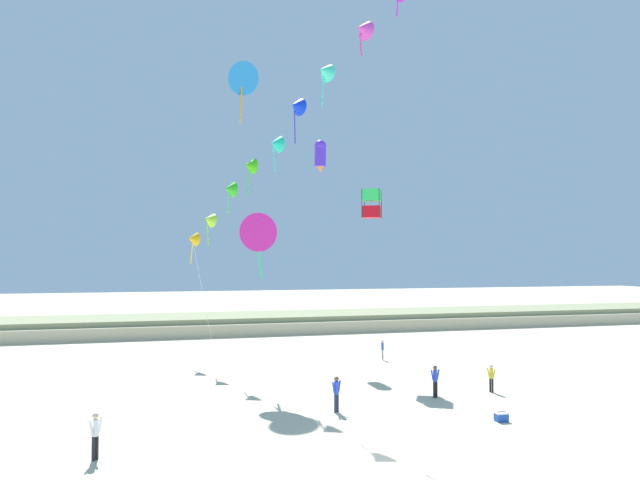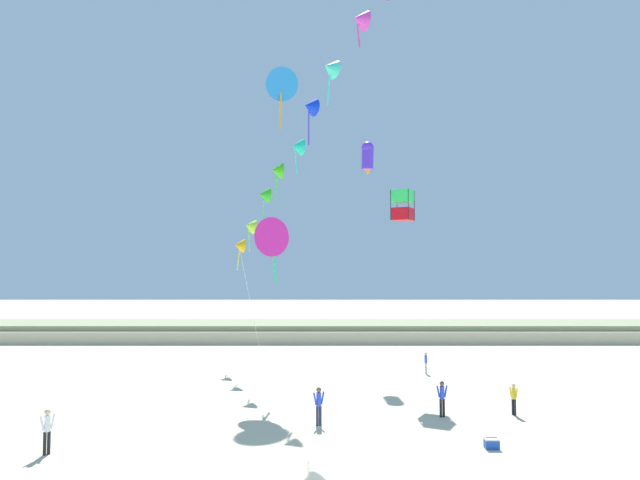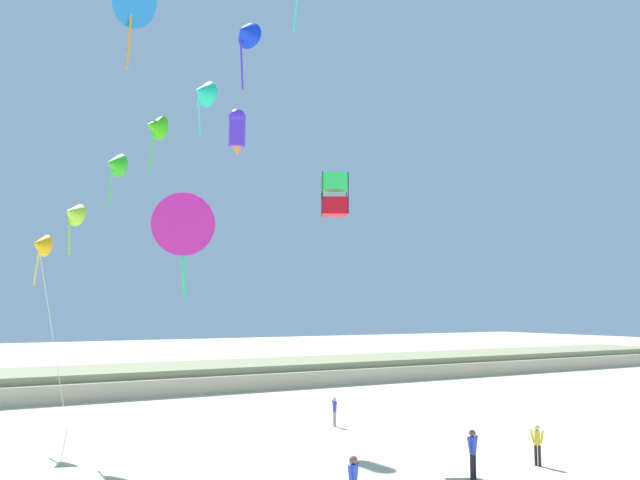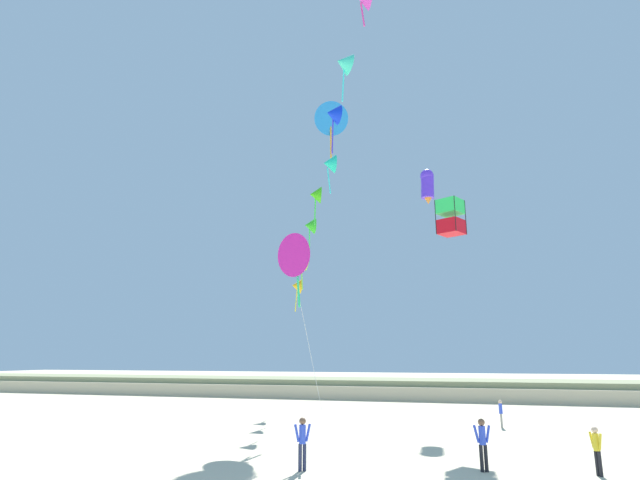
{
  "view_description": "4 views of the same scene",
  "coord_description": "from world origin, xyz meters",
  "views": [
    {
      "loc": [
        -7.95,
        -20.68,
        7.49
      ],
      "look_at": [
        -0.29,
        9.06,
        8.58
      ],
      "focal_mm": 32.0,
      "sensor_mm": 36.0,
      "label": 1
    },
    {
      "loc": [
        -0.05,
        -20.27,
        7.18
      ],
      "look_at": [
        0.09,
        10.56,
        8.83
      ],
      "focal_mm": 32.0,
      "sensor_mm": 36.0,
      "label": 2
    },
    {
      "loc": [
        -11.12,
        -10.56,
        6.04
      ],
      "look_at": [
        -0.22,
        8.28,
        8.25
      ],
      "focal_mm": 38.0,
      "sensor_mm": 36.0,
      "label": 3
    },
    {
      "loc": [
        5.47,
        -11.17,
        3.83
      ],
      "look_at": [
        -0.76,
        11.17,
        9.29
      ],
      "focal_mm": 28.0,
      "sensor_mm": 36.0,
      "label": 4
    }
  ],
  "objects": [
    {
      "name": "person_near_left",
      "position": [
        5.96,
        8.09,
        1.0
      ],
      "size": [
        0.61,
        0.24,
        1.73
      ],
      "color": "black",
      "rests_on": "ground"
    },
    {
      "name": "person_far_right",
      "position": [
        9.6,
        8.44,
        0.9
      ],
      "size": [
        0.35,
        0.5,
        1.56
      ],
      "color": "black",
      "rests_on": "ground"
    },
    {
      "name": "large_kite_high_solo",
      "position": [
        -2.81,
        14.13,
        9.22
      ],
      "size": [
        2.57,
        1.87,
        4.03
      ],
      "color": "#D3209F"
    },
    {
      "name": "large_kite_mid_trail",
      "position": [
        3.74,
        24.61,
        16.21
      ],
      "size": [
        1.37,
        1.39,
        2.69
      ],
      "color": "#5731E9"
    },
    {
      "name": "large_kite_low_lead",
      "position": [
        5.3,
        16.44,
        11.4
      ],
      "size": [
        1.65,
        1.65,
        1.97
      ],
      "color": "red"
    },
    {
      "name": "dune_ridge",
      "position": [
        0.0,
        40.2,
        0.86
      ],
      "size": [
        120.0,
        9.86,
        1.72
      ],
      "color": "beige",
      "rests_on": "ground"
    },
    {
      "name": "kite_banner_string",
      "position": [
        0.1,
        12.32,
        17.69
      ],
      "size": [
        14.38,
        27.2,
        26.57
      ],
      "color": "#EEB014"
    },
    {
      "name": "person_far_left",
      "position": [
        7.34,
        19.85,
        0.86
      ],
      "size": [
        0.2,
        0.52,
        1.49
      ],
      "color": "gray",
      "rests_on": "ground"
    },
    {
      "name": "large_kite_outer_drift",
      "position": [
        -3.06,
        22.44,
        21.4
      ],
      "size": [
        2.99,
        2.48,
        4.8
      ],
      "color": "#1C7DDB"
    }
  ]
}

